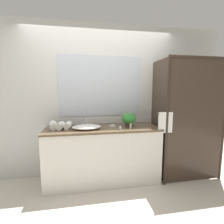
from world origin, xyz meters
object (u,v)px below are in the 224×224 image
object	(u,v)px
potted_plant	(129,119)
amenity_bottle_lotion	(120,128)
faucet	(86,124)
soap_dish	(113,126)
rolled_towel_middle	(60,126)
amenity_bottle_conditioner	(131,126)
sink_basin	(87,127)
rolled_towel_near_edge	(53,125)
amenity_bottle_shampoo	(133,122)
rolled_towel_far_edge	(68,125)

from	to	relation	value
potted_plant	amenity_bottle_lotion	world-z (taller)	potted_plant
faucet	potted_plant	world-z (taller)	potted_plant
potted_plant	soap_dish	distance (m)	0.29
rolled_towel_middle	amenity_bottle_conditioner	bearing A→B (deg)	-8.59
sink_basin	amenity_bottle_conditioner	bearing A→B (deg)	-8.64
potted_plant	rolled_towel_near_edge	world-z (taller)	potted_plant
amenity_bottle_lotion	rolled_towel_near_edge	world-z (taller)	rolled_towel_near_edge
potted_plant	faucet	bearing A→B (deg)	170.67
faucet	rolled_towel_near_edge	xyz separation A→B (m)	(-0.51, -0.08, 0.01)
faucet	amenity_bottle_shampoo	size ratio (longest dim) A/B	1.84
amenity_bottle_conditioner	amenity_bottle_lotion	xyz separation A→B (m)	(-0.18, -0.06, -0.00)
amenity_bottle_shampoo	rolled_towel_near_edge	bearing A→B (deg)	-174.01
sink_basin	faucet	distance (m)	0.17
amenity_bottle_lotion	rolled_towel_near_edge	bearing A→B (deg)	165.89
potted_plant	amenity_bottle_conditioner	size ratio (longest dim) A/B	2.59
faucet	amenity_bottle_conditioner	xyz separation A→B (m)	(0.67, -0.27, -0.01)
sink_basin	amenity_bottle_conditioner	distance (m)	0.68
potted_plant	soap_dish	size ratio (longest dim) A/B	2.33
faucet	soap_dish	distance (m)	0.43
soap_dish	sink_basin	bearing A→B (deg)	-166.14
rolled_towel_near_edge	rolled_towel_middle	world-z (taller)	rolled_towel_near_edge
amenity_bottle_lotion	soap_dish	bearing A→B (deg)	104.19
amenity_bottle_shampoo	rolled_towel_far_edge	bearing A→B (deg)	-172.66
potted_plant	amenity_bottle_lotion	xyz separation A→B (m)	(-0.19, -0.22, -0.08)
soap_dish	rolled_towel_near_edge	distance (m)	0.93
potted_plant	amenity_bottle_shampoo	size ratio (longest dim) A/B	2.52
amenity_bottle_conditioner	sink_basin	bearing A→B (deg)	171.36
faucet	rolled_towel_far_edge	world-z (taller)	faucet
soap_dish	amenity_bottle_shampoo	distance (m)	0.41
sink_basin	potted_plant	xyz separation A→B (m)	(0.68, 0.06, 0.09)
amenity_bottle_shampoo	amenity_bottle_conditioner	bearing A→B (deg)	-113.86
faucet	soap_dish	world-z (taller)	faucet
sink_basin	amenity_bottle_lotion	distance (m)	0.52
soap_dish	rolled_towel_middle	size ratio (longest dim) A/B	0.53
sink_basin	rolled_towel_far_edge	distance (m)	0.30
faucet	amenity_bottle_shampoo	distance (m)	0.82
amenity_bottle_conditioner	amenity_bottle_lotion	distance (m)	0.19
faucet	rolled_towel_middle	world-z (taller)	faucet
sink_basin	amenity_bottle_lotion	bearing A→B (deg)	-18.66
amenity_bottle_shampoo	rolled_towel_middle	bearing A→B (deg)	-172.29
amenity_bottle_shampoo	rolled_towel_far_edge	distance (m)	1.11
sink_basin	amenity_bottle_conditioner	size ratio (longest dim) A/B	4.92
amenity_bottle_shampoo	rolled_towel_middle	xyz separation A→B (m)	(-1.21, -0.16, 0.01)
amenity_bottle_shampoo	amenity_bottle_lotion	distance (m)	0.51
sink_basin	amenity_bottle_shampoo	world-z (taller)	amenity_bottle_shampoo
sink_basin	rolled_towel_middle	distance (m)	0.40
faucet	rolled_towel_near_edge	world-z (taller)	faucet
amenity_bottle_lotion	rolled_towel_middle	distance (m)	0.92
potted_plant	rolled_towel_near_edge	xyz separation A→B (m)	(-1.19, 0.03, -0.07)
faucet	rolled_towel_near_edge	bearing A→B (deg)	-170.59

